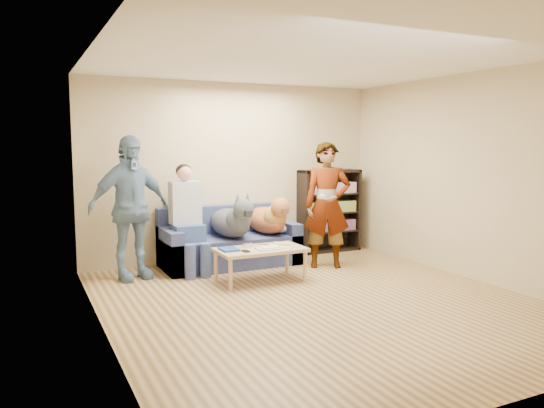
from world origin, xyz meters
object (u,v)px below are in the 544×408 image
coffee_table (260,252)px  person_standing_right (327,205)px  dog_tan (269,218)px  camera_silver (248,245)px  notebook_blue (229,249)px  sofa (229,245)px  person_seated (187,215)px  dog_gray (232,221)px  bookshelf (329,209)px  person_standing_left (130,208)px

coffee_table → person_standing_right: bearing=15.1°
person_standing_right → coffee_table: (-1.16, -0.31, -0.50)m
dog_tan → camera_silver: bearing=-130.7°
dog_tan → coffee_table: bearing=-121.2°
person_standing_right → notebook_blue: (-1.56, -0.26, -0.44)m
sofa → person_seated: 0.81m
dog_gray → coffee_table: 0.86m
person_standing_right → sofa: 1.50m
notebook_blue → person_seated: (-0.26, 0.84, 0.34)m
dog_gray → dog_tan: bearing=6.8°
coffee_table → bookshelf: bearing=35.3°
sofa → dog_tan: (0.56, -0.14, 0.37)m
person_standing_left → camera_silver: bearing=-43.3°
person_standing_right → bookshelf: (0.61, 0.94, -0.19)m
dog_gray → coffee_table: bearing=-86.2°
person_standing_right → person_standing_left: bearing=-165.6°
person_seated → bookshelf: (2.43, 0.36, -0.09)m
person_seated → dog_gray: person_seated is taller
dog_gray → person_standing_right: bearing=-22.4°
dog_gray → coffee_table: dog_gray is taller
person_standing_right → notebook_blue: 1.64m
person_seated → dog_gray: bearing=-8.0°
camera_silver → notebook_blue: bearing=-166.0°
dog_tan → coffee_table: 1.07m
person_standing_left → dog_tan: bearing=-13.4°
camera_silver → bookshelf: bookshelf is taller
person_standing_left → person_seated: person_standing_left is taller
person_seated → person_standing_left: bearing=-174.9°
notebook_blue → camera_silver: 0.29m
person_seated → coffee_table: bearing=-53.5°
person_standing_left → camera_silver: person_standing_left is taller
dog_tan → bookshelf: bookshelf is taller
camera_silver → sofa: sofa is taller
notebook_blue → bookshelf: bearing=29.1°
dog_gray → bookshelf: (1.82, 0.45, 0.02)m
camera_silver → sofa: size_ratio=0.06×
camera_silver → coffee_table: 0.18m
notebook_blue → bookshelf: size_ratio=0.20×
camera_silver → coffee_table: bearing=-45.0°
person_standing_right → sofa: size_ratio=0.91×
sofa → notebook_blue: bearing=-110.8°
person_standing_right → dog_tan: 0.87m
person_standing_left → bookshelf: bearing=-7.4°
person_standing_left → person_standing_right: bearing=-26.2°
dog_gray → notebook_blue: bearing=-114.5°
dog_tan → notebook_blue: bearing=-138.3°
dog_gray → coffee_table: size_ratio=1.15×
camera_silver → dog_tan: size_ratio=0.09×
person_standing_right → coffee_table: 1.30m
camera_silver → dog_gray: size_ratio=0.09×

